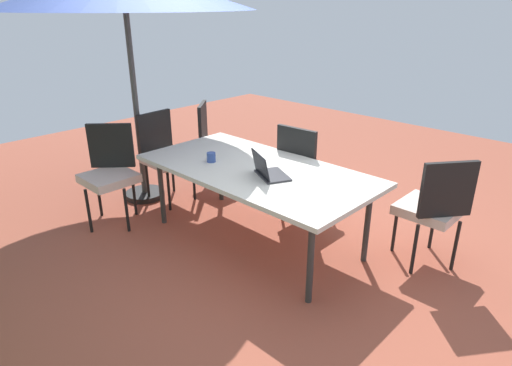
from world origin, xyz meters
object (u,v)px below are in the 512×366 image
(laptop, at_px, (268,172))
(chair_southwest, at_px, (434,205))
(chair_south, at_px, (304,166))
(cup, at_px, (211,157))
(chair_southeast, at_px, (216,139))
(dining_table, at_px, (256,173))
(chair_northeast, at_px, (110,170))
(chair_east, at_px, (165,153))

(laptop, bearing_deg, chair_southwest, -118.03)
(chair_south, distance_m, cup, 0.98)
(chair_south, relative_size, chair_southeast, 1.00)
(dining_table, distance_m, laptop, 0.25)
(chair_northeast, height_order, laptop, chair_northeast)
(chair_southwest, bearing_deg, dining_table, -24.30)
(chair_southeast, bearing_deg, dining_table, -159.31)
(dining_table, xyz_separation_m, chair_northeast, (1.32, 0.70, -0.13))
(chair_southeast, bearing_deg, chair_northeast, 140.11)
(chair_northeast, bearing_deg, chair_southeast, 44.84)
(chair_south, bearing_deg, chair_east, 23.70)
(chair_northeast, height_order, cup, chair_northeast)
(cup, bearing_deg, chair_southeast, -42.79)
(dining_table, bearing_deg, chair_southwest, -151.88)
(dining_table, height_order, chair_northeast, chair_northeast)
(dining_table, relative_size, chair_southeast, 2.19)
(chair_east, bearing_deg, chair_south, -66.51)
(dining_table, relative_size, chair_east, 2.19)
(chair_southwest, xyz_separation_m, chair_northeast, (2.64, 1.41, 0.00))
(chair_south, xyz_separation_m, chair_southeast, (1.36, -0.02, 0.00))
(dining_table, relative_size, chair_south, 2.19)
(chair_southeast, distance_m, chair_southwest, 2.69)
(chair_south, relative_size, chair_southwest, 1.00)
(dining_table, relative_size, cup, 24.58)
(chair_southeast, xyz_separation_m, chair_northeast, (-0.04, 1.42, 0.00))
(chair_southwest, bearing_deg, chair_east, -37.46)
(chair_southwest, height_order, cup, chair_southwest)
(dining_table, distance_m, chair_southeast, 1.54)
(chair_east, height_order, cup, chair_east)
(cup, bearing_deg, chair_east, -9.21)
(dining_table, distance_m, chair_northeast, 1.50)
(chair_southeast, relative_size, chair_east, 1.00)
(chair_south, height_order, cup, chair_south)
(chair_southeast, bearing_deg, laptop, -158.36)
(chair_southwest, relative_size, laptop, 2.48)
(chair_south, xyz_separation_m, chair_southwest, (-1.33, -0.01, 0.00))
(chair_south, xyz_separation_m, laptop, (-0.23, 0.78, 0.22))
(laptop, bearing_deg, chair_northeast, 48.18)
(chair_northeast, bearing_deg, chair_southwest, -18.74)
(dining_table, bearing_deg, chair_southeast, -27.76)
(chair_southeast, distance_m, chair_east, 0.73)
(chair_southwest, distance_m, chair_east, 2.79)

